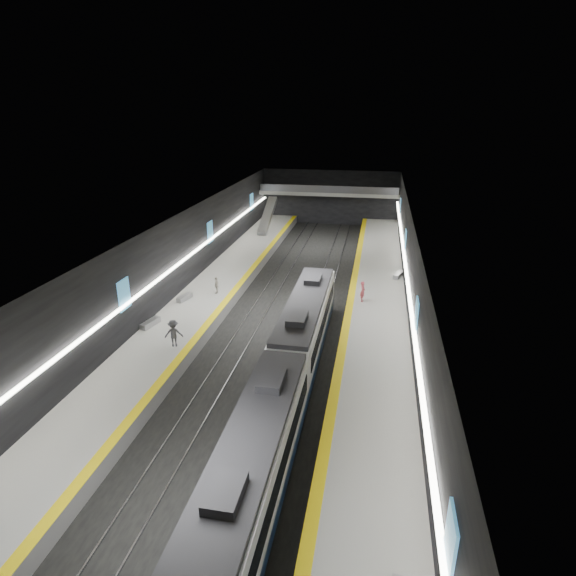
% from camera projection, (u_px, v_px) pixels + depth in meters
% --- Properties ---
extents(ground, '(70.00, 70.00, 0.00)m').
position_uv_depth(ground, '(285.00, 318.00, 40.76)').
color(ground, black).
rests_on(ground, ground).
extents(ceiling, '(20.00, 70.00, 0.04)m').
position_uv_depth(ceiling, '(285.00, 225.00, 37.91)').
color(ceiling, beige).
rests_on(ceiling, wall_left).
extents(wall_left, '(0.04, 70.00, 8.00)m').
position_uv_depth(wall_left, '(171.00, 266.00, 41.07)').
color(wall_left, black).
rests_on(wall_left, ground).
extents(wall_right, '(0.04, 70.00, 8.00)m').
position_uv_depth(wall_right, '(411.00, 281.00, 37.60)').
color(wall_right, black).
rests_on(wall_right, ground).
extents(wall_back, '(20.00, 0.04, 8.00)m').
position_uv_depth(wall_back, '(330.00, 197.00, 71.47)').
color(wall_back, black).
rests_on(wall_back, ground).
extents(platform_left, '(5.00, 70.00, 1.00)m').
position_uv_depth(platform_left, '(201.00, 306.00, 41.88)').
color(platform_left, slate).
rests_on(platform_left, ground).
extents(tile_surface_left, '(5.00, 70.00, 0.02)m').
position_uv_depth(tile_surface_left, '(201.00, 300.00, 41.70)').
color(tile_surface_left, '#AFAFAA').
rests_on(tile_surface_left, platform_left).
extents(tactile_strip_left, '(0.60, 70.00, 0.02)m').
position_uv_depth(tactile_strip_left, '(225.00, 302.00, 41.31)').
color(tactile_strip_left, yellow).
rests_on(tactile_strip_left, platform_left).
extents(platform_right, '(5.00, 70.00, 1.00)m').
position_uv_depth(platform_right, '(375.00, 319.00, 39.28)').
color(platform_right, slate).
rests_on(platform_right, ground).
extents(tile_surface_right, '(5.00, 70.00, 0.02)m').
position_uv_depth(tile_surface_right, '(376.00, 313.00, 39.10)').
color(tile_surface_right, '#AFAFAA').
rests_on(tile_surface_right, platform_right).
extents(tactile_strip_right, '(0.60, 70.00, 0.02)m').
position_uv_depth(tactile_strip_right, '(349.00, 311.00, 39.48)').
color(tactile_strip_right, yellow).
rests_on(tactile_strip_right, platform_right).
extents(rails, '(6.52, 70.00, 0.12)m').
position_uv_depth(rails, '(285.00, 317.00, 40.74)').
color(rails, gray).
rests_on(rails, ground).
extents(train, '(2.69, 30.04, 3.60)m').
position_uv_depth(train, '(286.00, 375.00, 27.87)').
color(train, '#0D1C33').
rests_on(train, ground).
extents(ad_posters, '(19.94, 53.50, 2.20)m').
position_uv_depth(ad_posters, '(288.00, 264.00, 40.07)').
color(ad_posters, teal).
rests_on(ad_posters, wall_left).
extents(cove_light_left, '(0.25, 68.60, 0.12)m').
position_uv_depth(cove_light_left, '(173.00, 268.00, 41.10)').
color(cove_light_left, white).
rests_on(cove_light_left, wall_left).
extents(cove_light_right, '(0.25, 68.60, 0.12)m').
position_uv_depth(cove_light_right, '(408.00, 283.00, 37.71)').
color(cove_light_right, white).
rests_on(cove_light_right, wall_right).
extents(mezzanine_bridge, '(20.00, 3.00, 1.50)m').
position_uv_depth(mezzanine_bridge, '(329.00, 193.00, 69.20)').
color(mezzanine_bridge, gray).
rests_on(mezzanine_bridge, wall_left).
extents(escalator, '(1.20, 7.50, 3.92)m').
position_uv_depth(escalator, '(267.00, 216.00, 64.90)').
color(escalator, '#99999E').
rests_on(escalator, platform_left).
extents(bench_left_near, '(0.92, 1.95, 0.46)m').
position_uv_depth(bench_left_near, '(150.00, 323.00, 36.81)').
color(bench_left_near, '#99999E').
rests_on(bench_left_near, platform_left).
extents(bench_left_far, '(0.89, 1.80, 0.42)m').
position_uv_depth(bench_left_far, '(185.00, 298.00, 41.76)').
color(bench_left_far, '#99999E').
rests_on(bench_left_far, platform_left).
extents(bench_right_far, '(1.11, 1.94, 0.46)m').
position_uv_depth(bench_right_far, '(398.00, 275.00, 47.24)').
color(bench_right_far, '#99999E').
rests_on(bench_right_far, platform_right).
extents(passenger_right_a, '(0.44, 0.66, 1.80)m').
position_uv_depth(passenger_right_a, '(363.00, 292.00, 41.22)').
color(passenger_right_a, '#C64A55').
rests_on(passenger_right_a, platform_right).
extents(passenger_left_a, '(0.43, 0.93, 1.54)m').
position_uv_depth(passenger_left_a, '(217.00, 285.00, 43.02)').
color(passenger_left_a, beige).
rests_on(passenger_left_a, platform_left).
extents(passenger_left_b, '(1.43, 1.07, 1.97)m').
position_uv_depth(passenger_left_b, '(174.00, 333.00, 33.48)').
color(passenger_left_b, '#43434B').
rests_on(passenger_left_b, platform_left).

